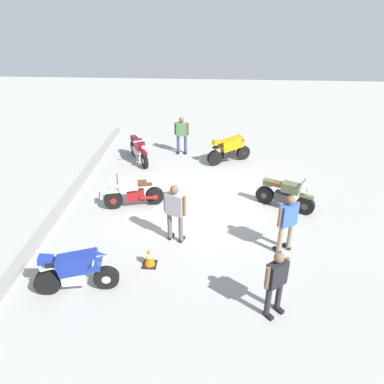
{
  "coord_description": "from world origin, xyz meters",
  "views": [
    {
      "loc": [
        -10.6,
        -0.31,
        6.24
      ],
      "look_at": [
        -0.61,
        0.32,
        0.75
      ],
      "focal_mm": 34.18,
      "sensor_mm": 36.0,
      "label": 1
    }
  ],
  "objects_px": {
    "person_in_blue_shirt": "(288,220)",
    "traffic_cone": "(149,257)",
    "motorcycle_blue_sportbike": "(76,270)",
    "person_in_green_shirt": "(182,133)",
    "person_in_black_shirt": "(276,280)",
    "motorcycle_orange_sportbike": "(230,149)",
    "motorcycle_olive_vintage": "(285,195)",
    "person_in_gray_shirt": "(175,210)",
    "motorcycle_cream_vintage": "(134,193)",
    "motorcycle_maroon_cruiser": "(139,150)"
  },
  "relations": [
    {
      "from": "traffic_cone",
      "to": "motorcycle_blue_sportbike",
      "type": "bearing_deg",
      "value": 123.0
    },
    {
      "from": "motorcycle_blue_sportbike",
      "to": "person_in_black_shirt",
      "type": "distance_m",
      "value": 4.52
    },
    {
      "from": "motorcycle_cream_vintage",
      "to": "motorcycle_olive_vintage",
      "type": "xyz_separation_m",
      "value": [
        0.18,
        -4.89,
        0.0
      ]
    },
    {
      "from": "person_in_gray_shirt",
      "to": "motorcycle_orange_sportbike",
      "type": "bearing_deg",
      "value": 3.47
    },
    {
      "from": "motorcycle_orange_sportbike",
      "to": "person_in_blue_shirt",
      "type": "height_order",
      "value": "person_in_blue_shirt"
    },
    {
      "from": "person_in_blue_shirt",
      "to": "person_in_black_shirt",
      "type": "xyz_separation_m",
      "value": [
        -2.24,
        0.6,
        -0.06
      ]
    },
    {
      "from": "motorcycle_maroon_cruiser",
      "to": "motorcycle_olive_vintage",
      "type": "distance_m",
      "value": 6.45
    },
    {
      "from": "motorcycle_cream_vintage",
      "to": "person_in_green_shirt",
      "type": "height_order",
      "value": "person_in_green_shirt"
    },
    {
      "from": "person_in_blue_shirt",
      "to": "person_in_gray_shirt",
      "type": "bearing_deg",
      "value": 53.52
    },
    {
      "from": "motorcycle_blue_sportbike",
      "to": "motorcycle_cream_vintage",
      "type": "height_order",
      "value": "motorcycle_blue_sportbike"
    },
    {
      "from": "motorcycle_olive_vintage",
      "to": "person_in_blue_shirt",
      "type": "relative_size",
      "value": 1.05
    },
    {
      "from": "motorcycle_cream_vintage",
      "to": "traffic_cone",
      "type": "relative_size",
      "value": 3.62
    },
    {
      "from": "person_in_black_shirt",
      "to": "motorcycle_blue_sportbike",
      "type": "bearing_deg",
      "value": -132.85
    },
    {
      "from": "motorcycle_blue_sportbike",
      "to": "motorcycle_cream_vintage",
      "type": "relative_size",
      "value": 1.02
    },
    {
      "from": "motorcycle_cream_vintage",
      "to": "motorcycle_orange_sportbike",
      "type": "bearing_deg",
      "value": -145.95
    },
    {
      "from": "motorcycle_blue_sportbike",
      "to": "person_in_green_shirt",
      "type": "xyz_separation_m",
      "value": [
        8.59,
        -1.71,
        0.32
      ]
    },
    {
      "from": "person_in_black_shirt",
      "to": "motorcycle_cream_vintage",
      "type": "bearing_deg",
      "value": -175.41
    },
    {
      "from": "motorcycle_blue_sportbike",
      "to": "motorcycle_maroon_cruiser",
      "type": "relative_size",
      "value": 1.03
    },
    {
      "from": "motorcycle_maroon_cruiser",
      "to": "motorcycle_olive_vintage",
      "type": "relative_size",
      "value": 1.05
    },
    {
      "from": "traffic_cone",
      "to": "person_in_black_shirt",
      "type": "bearing_deg",
      "value": -115.45
    },
    {
      "from": "motorcycle_blue_sportbike",
      "to": "person_in_gray_shirt",
      "type": "relative_size",
      "value": 1.11
    },
    {
      "from": "person_in_black_shirt",
      "to": "traffic_cone",
      "type": "xyz_separation_m",
      "value": [
        1.41,
        2.96,
        -0.67
      ]
    },
    {
      "from": "motorcycle_cream_vintage",
      "to": "motorcycle_olive_vintage",
      "type": "height_order",
      "value": "same"
    },
    {
      "from": "person_in_green_shirt",
      "to": "motorcycle_cream_vintage",
      "type": "bearing_deg",
      "value": -12.47
    },
    {
      "from": "motorcycle_orange_sportbike",
      "to": "person_in_blue_shirt",
      "type": "relative_size",
      "value": 1.05
    },
    {
      "from": "motorcycle_maroon_cruiser",
      "to": "motorcycle_olive_vintage",
      "type": "bearing_deg",
      "value": 28.9
    },
    {
      "from": "motorcycle_orange_sportbike",
      "to": "person_in_black_shirt",
      "type": "bearing_deg",
      "value": -113.38
    },
    {
      "from": "motorcycle_maroon_cruiser",
      "to": "person_in_gray_shirt",
      "type": "height_order",
      "value": "person_in_gray_shirt"
    },
    {
      "from": "person_in_gray_shirt",
      "to": "traffic_cone",
      "type": "relative_size",
      "value": 3.32
    },
    {
      "from": "person_in_gray_shirt",
      "to": "person_in_black_shirt",
      "type": "bearing_deg",
      "value": -116.53
    },
    {
      "from": "person_in_black_shirt",
      "to": "person_in_gray_shirt",
      "type": "bearing_deg",
      "value": -174.07
    },
    {
      "from": "person_in_green_shirt",
      "to": "person_in_black_shirt",
      "type": "distance_m",
      "value": 9.43
    },
    {
      "from": "person_in_black_shirt",
      "to": "traffic_cone",
      "type": "bearing_deg",
      "value": -152.99
    },
    {
      "from": "person_in_green_shirt",
      "to": "person_in_black_shirt",
      "type": "height_order",
      "value": "person_in_black_shirt"
    },
    {
      "from": "person_in_blue_shirt",
      "to": "traffic_cone",
      "type": "relative_size",
      "value": 3.25
    },
    {
      "from": "motorcycle_orange_sportbike",
      "to": "person_in_gray_shirt",
      "type": "bearing_deg",
      "value": -135.03
    },
    {
      "from": "person_in_black_shirt",
      "to": "person_in_green_shirt",
      "type": "bearing_deg",
      "value": 159.65
    },
    {
      "from": "person_in_green_shirt",
      "to": "person_in_black_shirt",
      "type": "relative_size",
      "value": 0.99
    },
    {
      "from": "motorcycle_blue_sportbike",
      "to": "traffic_cone",
      "type": "height_order",
      "value": "motorcycle_blue_sportbike"
    },
    {
      "from": "person_in_green_shirt",
      "to": "person_in_black_shirt",
      "type": "bearing_deg",
      "value": 18.61
    },
    {
      "from": "motorcycle_olive_vintage",
      "to": "person_in_gray_shirt",
      "type": "height_order",
      "value": "person_in_gray_shirt"
    },
    {
      "from": "motorcycle_blue_sportbike",
      "to": "traffic_cone",
      "type": "xyz_separation_m",
      "value": [
        0.99,
        -1.53,
        -0.33
      ]
    },
    {
      "from": "person_in_blue_shirt",
      "to": "motorcycle_cream_vintage",
      "type": "bearing_deg",
      "value": 34.13
    },
    {
      "from": "motorcycle_blue_sportbike",
      "to": "motorcycle_olive_vintage",
      "type": "height_order",
      "value": "motorcycle_blue_sportbike"
    },
    {
      "from": "motorcycle_olive_vintage",
      "to": "motorcycle_blue_sportbike",
      "type": "bearing_deg",
      "value": -115.34
    },
    {
      "from": "motorcycle_blue_sportbike",
      "to": "traffic_cone",
      "type": "bearing_deg",
      "value": 22.91
    },
    {
      "from": "person_in_gray_shirt",
      "to": "person_in_black_shirt",
      "type": "xyz_separation_m",
      "value": [
        -2.53,
        -2.4,
        -0.09
      ]
    },
    {
      "from": "motorcycle_maroon_cruiser",
      "to": "person_in_gray_shirt",
      "type": "relative_size",
      "value": 1.07
    },
    {
      "from": "motorcycle_orange_sportbike",
      "to": "motorcycle_cream_vintage",
      "type": "xyz_separation_m",
      "value": [
        -3.81,
        3.2,
        -0.11
      ]
    },
    {
      "from": "traffic_cone",
      "to": "motorcycle_orange_sportbike",
      "type": "bearing_deg",
      "value": -18.28
    }
  ]
}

